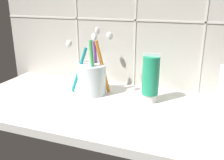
{
  "coord_description": "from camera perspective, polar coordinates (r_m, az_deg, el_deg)",
  "views": [
    {
      "loc": [
        21.14,
        -54.67,
        28.44
      ],
      "look_at": [
        0.03,
        2.27,
        7.97
      ],
      "focal_mm": 40.0,
      "sensor_mm": 36.0,
      "label": 1
    }
  ],
  "objects": [
    {
      "name": "sink_counter",
      "position": [
        0.65,
        -0.73,
        -6.46
      ],
      "size": [
        76.33,
        34.42,
        2.0
      ],
      "primitive_type": "cube",
      "color": "silver",
      "rests_on": "ground"
    },
    {
      "name": "toothbrush_cup",
      "position": [
        0.7,
        -4.58,
        0.69
      ],
      "size": [
        13.24,
        9.46,
        18.45
      ],
      "color": "silver",
      "rests_on": "sink_counter"
    },
    {
      "name": "toothpaste_tube",
      "position": [
        0.65,
        8.81,
        0.36
      ],
      "size": [
        4.54,
        4.32,
        13.01
      ],
      "color": "white",
      "rests_on": "sink_counter"
    }
  ]
}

